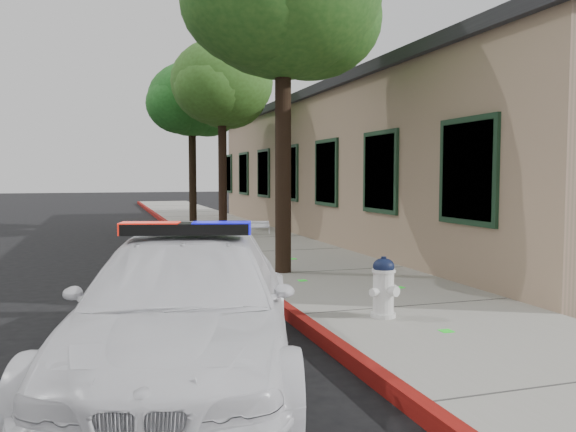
{
  "coord_description": "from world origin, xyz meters",
  "views": [
    {
      "loc": [
        -2.26,
        -6.84,
        1.89
      ],
      "look_at": [
        0.76,
        2.61,
        1.19
      ],
      "focal_mm": 36.57,
      "sensor_mm": 36.0,
      "label": 1
    }
  ],
  "objects_px": {
    "street_tree_near": "(284,1)",
    "clapboard_building": "(410,167)",
    "street_tree_mid": "(222,87)",
    "police_car": "(187,309)",
    "street_tree_far": "(193,103)",
    "fire_hydrant": "(384,287)"
  },
  "relations": [
    {
      "from": "street_tree_near",
      "to": "clapboard_building",
      "type": "bearing_deg",
      "value": 45.2
    },
    {
      "from": "street_tree_near",
      "to": "street_tree_mid",
      "type": "bearing_deg",
      "value": 87.35
    },
    {
      "from": "clapboard_building",
      "to": "police_car",
      "type": "relative_size",
      "value": 4.2
    },
    {
      "from": "police_car",
      "to": "street_tree_far",
      "type": "xyz_separation_m",
      "value": [
        2.27,
        14.6,
        3.62
      ]
    },
    {
      "from": "police_car",
      "to": "fire_hydrant",
      "type": "bearing_deg",
      "value": 38.52
    },
    {
      "from": "street_tree_far",
      "to": "street_tree_mid",
      "type": "bearing_deg",
      "value": -80.7
    },
    {
      "from": "police_car",
      "to": "street_tree_mid",
      "type": "bearing_deg",
      "value": 91.72
    },
    {
      "from": "police_car",
      "to": "street_tree_mid",
      "type": "xyz_separation_m",
      "value": [
        2.71,
        11.89,
        3.77
      ]
    },
    {
      "from": "street_tree_far",
      "to": "street_tree_near",
      "type": "bearing_deg",
      "value": -89.36
    },
    {
      "from": "street_tree_mid",
      "to": "police_car",
      "type": "bearing_deg",
      "value": -102.85
    },
    {
      "from": "police_car",
      "to": "fire_hydrant",
      "type": "xyz_separation_m",
      "value": [
        2.55,
        1.13,
        -0.15
      ]
    },
    {
      "from": "police_car",
      "to": "street_tree_near",
      "type": "distance_m",
      "value": 6.76
    },
    {
      "from": "street_tree_near",
      "to": "street_tree_mid",
      "type": "relative_size",
      "value": 1.12
    },
    {
      "from": "police_car",
      "to": "street_tree_near",
      "type": "height_order",
      "value": "street_tree_near"
    },
    {
      "from": "clapboard_building",
      "to": "street_tree_mid",
      "type": "height_order",
      "value": "street_tree_mid"
    },
    {
      "from": "fire_hydrant",
      "to": "police_car",
      "type": "bearing_deg",
      "value": -177.88
    },
    {
      "from": "street_tree_far",
      "to": "fire_hydrant",
      "type": "bearing_deg",
      "value": -88.8
    },
    {
      "from": "clapboard_building",
      "to": "fire_hydrant",
      "type": "height_order",
      "value": "clapboard_building"
    },
    {
      "from": "fire_hydrant",
      "to": "street_tree_far",
      "type": "distance_m",
      "value": 13.99
    },
    {
      "from": "clapboard_building",
      "to": "street_tree_mid",
      "type": "distance_m",
      "value": 6.13
    },
    {
      "from": "clapboard_building",
      "to": "police_car",
      "type": "height_order",
      "value": "clapboard_building"
    },
    {
      "from": "clapboard_building",
      "to": "fire_hydrant",
      "type": "xyz_separation_m",
      "value": [
        -5.68,
        -9.46,
        -1.6
      ]
    }
  ]
}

